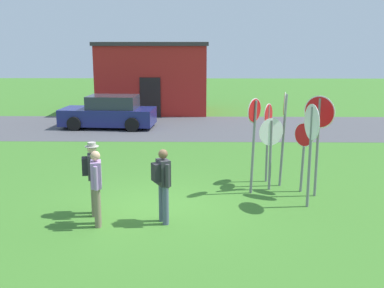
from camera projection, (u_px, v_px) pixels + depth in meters
The scene contains 14 objects.
ground_plane at pixel (155, 209), 11.31m from camera, with size 80.00×80.00×0.00m, color #3D7528.
street_asphalt at pixel (176, 127), 21.87m from camera, with size 60.00×6.40×0.01m, color #4C4C51.
building_background at pixel (154, 77), 26.50m from camera, with size 6.16×4.40×3.92m.
parked_car_on_street at pixel (109, 113), 21.70m from camera, with size 4.42×2.26×1.51m.
stop_sign_nearest at pixel (304, 146), 12.34m from camera, with size 0.43×0.53×1.89m.
stop_sign_low_front at pixel (284, 124), 12.72m from camera, with size 0.17×0.65×2.64m.
stop_sign_leaning_right at pixel (268, 130), 13.17m from camera, with size 0.32×0.60×2.27m.
stop_sign_center_cluster at pixel (271, 141), 12.48m from camera, with size 0.69×0.31×1.99m.
stop_sign_leaning_left at pixel (254, 131), 12.08m from camera, with size 0.41×0.53×2.55m.
stop_sign_far_back at pixel (318, 127), 11.84m from camera, with size 0.66×0.54×2.65m.
stop_sign_rear_left at pixel (311, 136), 11.07m from camera, with size 0.17×0.85×2.54m.
person_near_signs at pixel (162, 181), 10.22m from camera, with size 0.45×0.52×1.69m.
person_in_blue at pixel (97, 184), 10.08m from camera, with size 0.28×0.56×1.69m.
person_holding_notes at pixel (92, 173), 10.70m from camera, with size 0.42×0.56×1.74m.
Camera 1 is at (1.08, -10.68, 3.99)m, focal length 43.53 mm.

